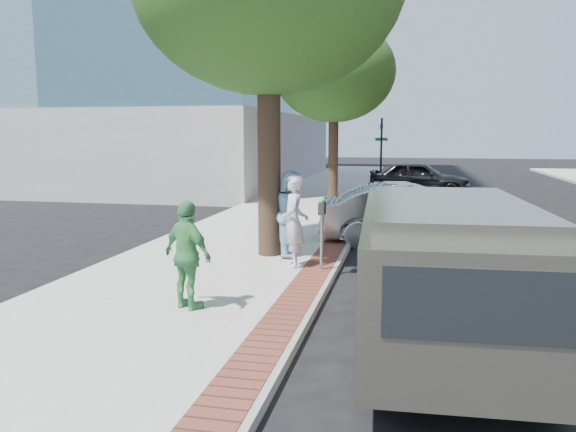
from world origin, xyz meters
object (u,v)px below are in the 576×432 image
(van, at_px, (442,263))
(person_gray, at_px, (293,221))
(bg_car, at_px, (419,178))
(person_officer, at_px, (292,213))
(parking_meter, at_px, (322,219))
(sedan_silver, at_px, (413,215))
(person_green, at_px, (188,255))

(van, bearing_deg, person_gray, 127.17)
(bg_car, bearing_deg, person_officer, 173.91)
(person_gray, distance_m, van, 4.36)
(parking_meter, distance_m, van, 3.87)
(bg_car, distance_m, van, 19.78)
(person_officer, height_order, sedan_silver, person_officer)
(person_gray, distance_m, person_officer, 1.10)
(person_green, bearing_deg, van, -154.84)
(bg_car, bearing_deg, parking_meter, 177.64)
(person_green, bearing_deg, sedan_silver, -88.91)
(person_officer, xyz_separation_m, person_green, (-0.80, -4.20, -0.11))
(bg_car, xyz_separation_m, van, (0.02, -19.78, 0.32))
(person_green, bearing_deg, person_gray, -80.31)
(person_officer, xyz_separation_m, sedan_silver, (2.69, 2.65, -0.32))
(parking_meter, bearing_deg, sedan_silver, 64.70)
(parking_meter, distance_m, sedan_silver, 4.29)
(person_officer, distance_m, sedan_silver, 3.79)
(person_gray, distance_m, bg_car, 16.68)
(parking_meter, height_order, person_officer, person_officer)
(sedan_silver, distance_m, bg_car, 12.73)
(bg_car, height_order, van, van)
(person_gray, bearing_deg, parking_meter, 61.84)
(person_officer, distance_m, van, 5.36)
(parking_meter, bearing_deg, person_gray, 167.14)
(person_officer, relative_size, person_green, 1.12)
(person_gray, xyz_separation_m, van, (2.81, -3.33, 0.02))
(person_gray, distance_m, sedan_silver, 4.47)
(person_officer, height_order, van, person_officer)
(parking_meter, xyz_separation_m, bg_car, (2.16, 16.59, -0.40))
(sedan_silver, height_order, van, van)
(person_gray, height_order, person_green, person_gray)
(bg_car, bearing_deg, person_gray, 175.44)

